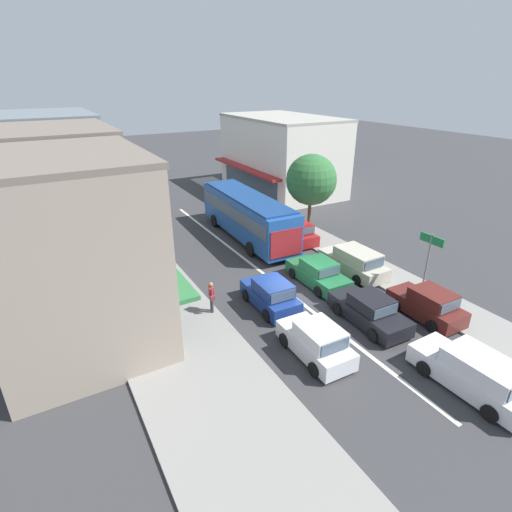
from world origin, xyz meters
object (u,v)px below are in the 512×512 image
at_px(city_bus, 247,214).
at_px(pedestrian_browsing_midblock, 211,295).
at_px(hatchback_adjacent_lane_lead, 271,295).
at_px(parked_hatchback_kerb_third, 296,233).
at_px(sedan_queue_far_back, 369,311).
at_px(traffic_light_downstreet, 136,187).
at_px(wagon_behind_bus_mid, 474,373).
at_px(pedestrian_far_walker, 145,228).
at_px(pedestrian_with_handbag_near, 163,245).
at_px(sedan_queue_gap_filler, 318,273).
at_px(parked_hatchback_kerb_front, 428,305).
at_px(street_tree_right, 311,180).
at_px(parked_wagon_kerb_second, 354,262).
at_px(parked_wagon_kerb_rear, 255,211).
at_px(hatchback_adjacent_lane_trail, 316,342).
at_px(directional_road_sign, 430,251).

bearing_deg(city_bus, pedestrian_browsing_midblock, -128.17).
height_order(hatchback_adjacent_lane_lead, parked_hatchback_kerb_third, same).
bearing_deg(sedan_queue_far_back, traffic_light_downstreet, 105.50).
relative_size(wagon_behind_bus_mid, pedestrian_far_walker, 2.78).
bearing_deg(pedestrian_with_handbag_near, sedan_queue_gap_filler, -48.40).
height_order(parked_hatchback_kerb_front, street_tree_right, street_tree_right).
bearing_deg(parked_hatchback_kerb_third, city_bus, 137.47).
xyz_separation_m(parked_wagon_kerb_second, parked_hatchback_kerb_third, (-0.20, 5.82, -0.04)).
bearing_deg(parked_wagon_kerb_second, parked_hatchback_kerb_third, 91.95).
distance_m(parked_hatchback_kerb_front, parked_hatchback_kerb_third, 11.28).
bearing_deg(city_bus, street_tree_right, -18.55).
bearing_deg(parked_wagon_kerb_second, parked_wagon_kerb_rear, 91.35).
xyz_separation_m(hatchback_adjacent_lane_lead, parked_hatchback_kerb_third, (6.21, 6.69, 0.00)).
relative_size(wagon_behind_bus_mid, pedestrian_with_handbag_near, 2.78).
height_order(hatchback_adjacent_lane_trail, pedestrian_browsing_midblock, pedestrian_browsing_midblock).
relative_size(parked_wagon_kerb_second, parked_wagon_kerb_rear, 1.00).
distance_m(street_tree_right, pedestrian_with_handbag_near, 11.44).
height_order(sedan_queue_far_back, pedestrian_browsing_midblock, pedestrian_browsing_midblock).
xyz_separation_m(wagon_behind_bus_mid, parked_wagon_kerb_rear, (2.61, 21.38, 0.00)).
distance_m(sedan_queue_gap_filler, hatchback_adjacent_lane_lead, 3.76).
bearing_deg(pedestrian_browsing_midblock, sedan_queue_far_back, -35.32).
xyz_separation_m(city_bus, hatchback_adjacent_lane_trail, (-3.96, -13.41, -1.17)).
bearing_deg(street_tree_right, directional_road_sign, -91.57).
bearing_deg(pedestrian_far_walker, directional_road_sign, -53.99).
distance_m(sedan_queue_far_back, parked_wagon_kerb_second, 5.38).
xyz_separation_m(traffic_light_downstreet, pedestrian_far_walker, (-0.85, -4.97, -1.79)).
xyz_separation_m(sedan_queue_far_back, pedestrian_browsing_midblock, (-6.25, 4.43, 0.40)).
relative_size(hatchback_adjacent_lane_lead, parked_wagon_kerb_second, 0.83).
xyz_separation_m(hatchback_adjacent_lane_trail, parked_wagon_kerb_rear, (6.52, 16.84, 0.04)).
bearing_deg(parked_hatchback_kerb_third, pedestrian_far_walker, 150.94).
bearing_deg(traffic_light_downstreet, sedan_queue_gap_filler, -69.54).
height_order(hatchback_adjacent_lane_trail, parked_wagon_kerb_rear, parked_wagon_kerb_rear).
xyz_separation_m(wagon_behind_bus_mid, directional_road_sign, (4.19, 5.77, 1.93)).
xyz_separation_m(hatchback_adjacent_lane_trail, traffic_light_downstreet, (-1.92, 21.16, 2.15)).
distance_m(sedan_queue_gap_filler, pedestrian_far_walker, 13.00).
distance_m(wagon_behind_bus_mid, pedestrian_with_handbag_near, 18.39).
height_order(sedan_queue_far_back, hatchback_adjacent_lane_trail, hatchback_adjacent_lane_trail).
bearing_deg(traffic_light_downstreet, hatchback_adjacent_lane_trail, -84.82).
bearing_deg(hatchback_adjacent_lane_trail, parked_wagon_kerb_second, 37.27).
relative_size(sedan_queue_far_back, parked_wagon_kerb_second, 0.94).
height_order(hatchback_adjacent_lane_lead, parked_hatchback_kerb_front, same).
distance_m(sedan_queue_far_back, street_tree_right, 12.59).
relative_size(parked_hatchback_kerb_front, pedestrian_with_handbag_near, 2.28).
height_order(sedan_queue_far_back, parked_wagon_kerb_second, parked_wagon_kerb_second).
relative_size(parked_hatchback_kerb_third, pedestrian_with_handbag_near, 2.30).
distance_m(parked_wagon_kerb_second, directional_road_sign, 4.58).
relative_size(traffic_light_downstreet, pedestrian_browsing_midblock, 2.58).
bearing_deg(parked_wagon_kerb_rear, sedan_queue_far_back, -99.80).
relative_size(hatchback_adjacent_lane_lead, parked_wagon_kerb_rear, 0.83).
bearing_deg(hatchback_adjacent_lane_trail, sedan_queue_far_back, 11.30).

